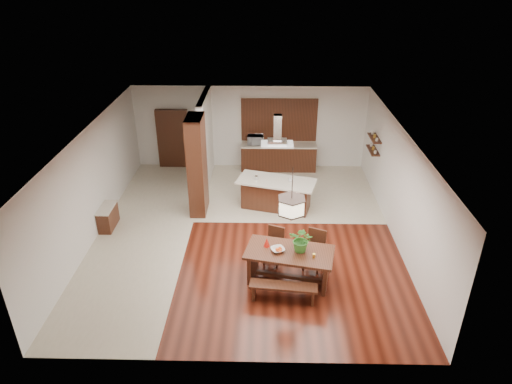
{
  "coord_description": "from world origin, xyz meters",
  "views": [
    {
      "loc": [
        0.52,
        -10.6,
        6.73
      ],
      "look_at": [
        0.3,
        0.0,
        1.25
      ],
      "focal_mm": 32.0,
      "sensor_mm": 36.0,
      "label": 1
    }
  ],
  "objects_px": {
    "hallway_console": "(108,217)",
    "microwave": "(256,140)",
    "dining_bench": "(283,293)",
    "range_hood": "(278,130)",
    "dining_chair_left": "(273,246)",
    "dining_chair_right": "(314,251)",
    "fruit_bowl": "(278,250)",
    "dining_table": "(289,259)",
    "pendant_lantern": "(292,195)",
    "kitchen_island": "(276,194)",
    "foliage_plant": "(302,240)",
    "island_cup": "(290,180)"
  },
  "relations": [
    {
      "from": "hallway_console",
      "to": "range_hood",
      "type": "height_order",
      "value": "range_hood"
    },
    {
      "from": "kitchen_island",
      "to": "range_hood",
      "type": "distance_m",
      "value": 1.99
    },
    {
      "from": "dining_table",
      "to": "dining_chair_right",
      "type": "distance_m",
      "value": 0.78
    },
    {
      "from": "dining_chair_left",
      "to": "pendant_lantern",
      "type": "height_order",
      "value": "pendant_lantern"
    },
    {
      "from": "dining_table",
      "to": "pendant_lantern",
      "type": "relative_size",
      "value": 1.63
    },
    {
      "from": "hallway_console",
      "to": "microwave",
      "type": "xyz_separation_m",
      "value": [
        4.01,
        4.01,
        0.79
      ]
    },
    {
      "from": "dining_bench",
      "to": "range_hood",
      "type": "distance_m",
      "value": 4.73
    },
    {
      "from": "dining_table",
      "to": "dining_bench",
      "type": "distance_m",
      "value": 0.81
    },
    {
      "from": "dining_table",
      "to": "dining_bench",
      "type": "relative_size",
      "value": 1.44
    },
    {
      "from": "hallway_console",
      "to": "dining_chair_left",
      "type": "distance_m",
      "value": 4.82
    },
    {
      "from": "island_cup",
      "to": "microwave",
      "type": "distance_m",
      "value": 3.12
    },
    {
      "from": "hallway_console",
      "to": "foliage_plant",
      "type": "height_order",
      "value": "foliage_plant"
    },
    {
      "from": "island_cup",
      "to": "fruit_bowl",
      "type": "bearing_deg",
      "value": -97.29
    },
    {
      "from": "dining_chair_left",
      "to": "foliage_plant",
      "type": "relative_size",
      "value": 1.58
    },
    {
      "from": "hallway_console",
      "to": "foliage_plant",
      "type": "distance_m",
      "value": 5.7
    },
    {
      "from": "dining_bench",
      "to": "foliage_plant",
      "type": "distance_m",
      "value": 1.23
    },
    {
      "from": "foliage_plant",
      "to": "microwave",
      "type": "relative_size",
      "value": 1.06
    },
    {
      "from": "dining_bench",
      "to": "dining_chair_right",
      "type": "bearing_deg",
      "value": 57.3
    },
    {
      "from": "dining_bench",
      "to": "range_hood",
      "type": "height_order",
      "value": "range_hood"
    },
    {
      "from": "kitchen_island",
      "to": "range_hood",
      "type": "height_order",
      "value": "range_hood"
    },
    {
      "from": "hallway_console",
      "to": "fruit_bowl",
      "type": "height_order",
      "value": "fruit_bowl"
    },
    {
      "from": "dining_bench",
      "to": "kitchen_island",
      "type": "relative_size",
      "value": 0.61
    },
    {
      "from": "fruit_bowl",
      "to": "island_cup",
      "type": "height_order",
      "value": "island_cup"
    },
    {
      "from": "island_cup",
      "to": "microwave",
      "type": "relative_size",
      "value": 0.21
    },
    {
      "from": "dining_table",
      "to": "foliage_plant",
      "type": "xyz_separation_m",
      "value": [
        0.26,
        0.02,
        0.52
      ]
    },
    {
      "from": "dining_bench",
      "to": "pendant_lantern",
      "type": "distance_m",
      "value": 2.16
    },
    {
      "from": "pendant_lantern",
      "to": "range_hood",
      "type": "xyz_separation_m",
      "value": [
        -0.24,
        3.46,
        0.22
      ]
    },
    {
      "from": "dining_chair_left",
      "to": "kitchen_island",
      "type": "xyz_separation_m",
      "value": [
        0.12,
        2.77,
        0.01
      ]
    },
    {
      "from": "dining_chair_left",
      "to": "fruit_bowl",
      "type": "height_order",
      "value": "dining_chair_left"
    },
    {
      "from": "hallway_console",
      "to": "microwave",
      "type": "distance_m",
      "value": 5.73
    },
    {
      "from": "dining_chair_left",
      "to": "fruit_bowl",
      "type": "bearing_deg",
      "value": -60.03
    },
    {
      "from": "dining_chair_left",
      "to": "foliage_plant",
      "type": "distance_m",
      "value": 1.12
    },
    {
      "from": "fruit_bowl",
      "to": "dining_chair_left",
      "type": "bearing_deg",
      "value": 97.07
    },
    {
      "from": "kitchen_island",
      "to": "foliage_plant",
      "type": "bearing_deg",
      "value": -66.34
    },
    {
      "from": "dining_bench",
      "to": "dining_chair_right",
      "type": "distance_m",
      "value": 1.43
    },
    {
      "from": "island_cup",
      "to": "foliage_plant",
      "type": "bearing_deg",
      "value": -88.19
    },
    {
      "from": "dining_chair_left",
      "to": "dining_chair_right",
      "type": "height_order",
      "value": "dining_chair_right"
    },
    {
      "from": "dining_chair_left",
      "to": "island_cup",
      "type": "xyz_separation_m",
      "value": [
        0.51,
        2.65,
        0.51
      ]
    },
    {
      "from": "dining_table",
      "to": "dining_chair_right",
      "type": "height_order",
      "value": "dining_chair_right"
    },
    {
      "from": "hallway_console",
      "to": "fruit_bowl",
      "type": "relative_size",
      "value": 2.91
    },
    {
      "from": "dining_bench",
      "to": "microwave",
      "type": "bearing_deg",
      "value": 96.19
    },
    {
      "from": "foliage_plant",
      "to": "microwave",
      "type": "xyz_separation_m",
      "value": [
        -1.17,
        6.26,
        -0.01
      ]
    },
    {
      "from": "dining_bench",
      "to": "island_cup",
      "type": "xyz_separation_m",
      "value": [
        0.31,
        4.04,
        0.77
      ]
    },
    {
      "from": "kitchen_island",
      "to": "dining_bench",
      "type": "bearing_deg",
      "value": -73.41
    },
    {
      "from": "hallway_console",
      "to": "range_hood",
      "type": "relative_size",
      "value": 0.98
    },
    {
      "from": "fruit_bowl",
      "to": "island_cup",
      "type": "xyz_separation_m",
      "value": [
        0.43,
        3.35,
        0.12
      ]
    },
    {
      "from": "dining_chair_right",
      "to": "fruit_bowl",
      "type": "height_order",
      "value": "dining_chair_right"
    },
    {
      "from": "dining_bench",
      "to": "kitchen_island",
      "type": "bearing_deg",
      "value": 91.19
    },
    {
      "from": "dining_chair_right",
      "to": "kitchen_island",
      "type": "height_order",
      "value": "dining_chair_right"
    },
    {
      "from": "hallway_console",
      "to": "microwave",
      "type": "relative_size",
      "value": 1.56
    }
  ]
}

